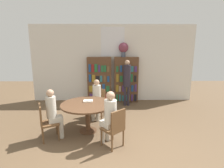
{
  "coord_description": "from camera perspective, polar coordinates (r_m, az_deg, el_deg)",
  "views": [
    {
      "loc": [
        -0.11,
        -3.03,
        2.15
      ],
      "look_at": [
        -0.05,
        2.14,
        1.05
      ],
      "focal_mm": 28.0,
      "sensor_mm": 36.0,
      "label": 1
    }
  ],
  "objects": [
    {
      "name": "wall_back",
      "position": [
        6.98,
        0.23,
        6.71
      ],
      "size": [
        6.4,
        0.07,
        3.0
      ],
      "color": "silver",
      "rests_on": "ground_plane"
    },
    {
      "name": "bookshelf_left",
      "position": [
        6.88,
        -4.11,
        1.36
      ],
      "size": [
        0.93,
        0.34,
        1.77
      ],
      "color": "brown",
      "rests_on": "ground_plane"
    },
    {
      "name": "chair_left_side",
      "position": [
        5.46,
        -4.54,
        -5.84
      ],
      "size": [
        0.47,
        0.47,
        0.87
      ],
      "rotation": [
        0.0,
        0.0,
        -3.35
      ],
      "color": "brown",
      "rests_on": "ground_plane"
    },
    {
      "name": "flower_vase",
      "position": [
        6.78,
        3.76,
        11.61
      ],
      "size": [
        0.38,
        0.38,
        0.55
      ],
      "color": "#475166",
      "rests_on": "bookshelf_right"
    },
    {
      "name": "chair_near_camera",
      "position": [
        4.4,
        -20.81,
        -11.11
      ],
      "size": [
        0.53,
        0.53,
        0.87
      ],
      "rotation": [
        0.0,
        0.0,
        -1.15
      ],
      "color": "brown",
      "rests_on": "ground_plane"
    },
    {
      "name": "librarian_standing",
      "position": [
        6.38,
        4.91,
        1.78
      ],
      "size": [
        0.27,
        0.54,
        1.69
      ],
      "color": "#28232D",
      "rests_on": "ground_plane"
    },
    {
      "name": "open_book_on_table",
      "position": [
        4.63,
        -7.82,
        -5.48
      ],
      "size": [
        0.24,
        0.18,
        0.03
      ],
      "color": "silver",
      "rests_on": "reading_table"
    },
    {
      "name": "chair_far_side",
      "position": [
        3.84,
        0.95,
        -13.75
      ],
      "size": [
        0.57,
        0.57,
        0.87
      ],
      "rotation": [
        0.0,
        0.0,
        0.74
      ],
      "color": "brown",
      "rests_on": "ground_plane"
    },
    {
      "name": "seated_reader_right",
      "position": [
        3.87,
        -0.89,
        -10.0
      ],
      "size": [
        0.41,
        0.42,
        1.23
      ],
      "rotation": [
        0.0,
        0.0,
        0.74
      ],
      "color": "silver",
      "rests_on": "ground_plane"
    },
    {
      "name": "seated_reader_left",
      "position": [
        5.23,
        -5.11,
        -4.4
      ],
      "size": [
        0.31,
        0.38,
        1.21
      ],
      "rotation": [
        0.0,
        0.0,
        -3.35
      ],
      "color": "beige",
      "rests_on": "ground_plane"
    },
    {
      "name": "ground_plane",
      "position": [
        3.72,
        1.2,
        -23.31
      ],
      "size": [
        16.0,
        16.0,
        0.0
      ],
      "primitive_type": "plane",
      "color": "brown"
    },
    {
      "name": "bookshelf_right",
      "position": [
        6.9,
        4.59,
        1.38
      ],
      "size": [
        0.93,
        0.34,
        1.77
      ],
      "color": "brown",
      "rests_on": "ground_plane"
    },
    {
      "name": "reading_table",
      "position": [
        4.5,
        -8.02,
        -7.67
      ],
      "size": [
        1.33,
        1.33,
        0.75
      ],
      "color": "brown",
      "rests_on": "ground_plane"
    },
    {
      "name": "seated_reader_back",
      "position": [
        4.35,
        -18.51,
        -8.61
      ],
      "size": [
        0.38,
        0.34,
        1.21
      ],
      "rotation": [
        0.0,
        0.0,
        -1.15
      ],
      "color": "beige",
      "rests_on": "ground_plane"
    }
  ]
}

